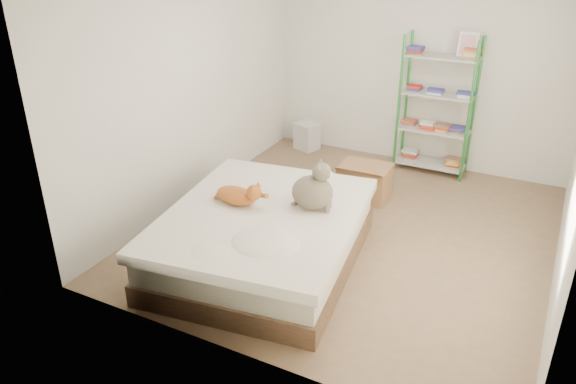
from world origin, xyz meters
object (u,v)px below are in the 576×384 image
Objects in this scene: bed at (263,237)px; cardboard_box at (364,181)px; grey_cat at (313,185)px; white_bin at (307,136)px; orange_cat at (236,194)px; shelf_unit at (436,109)px.

bed reaches higher than cardboard_box.
grey_cat reaches higher than bed.
grey_cat is 1.56m from cardboard_box.
grey_cat is 2.87m from white_bin.
bed is 4.96× the size of grey_cat.
orange_cat is 1.86m from cardboard_box.
white_bin is at bearing 11.91° from grey_cat.
shelf_unit reaches higher than cardboard_box.
cardboard_box is 1.63m from white_bin.
cardboard_box is at bearing -113.87° from shelf_unit.
cardboard_box is at bearing 74.06° from orange_cat.
grey_cat is 0.81× the size of cardboard_box.
orange_cat reaches higher than cardboard_box.
shelf_unit reaches higher than orange_cat.
grey_cat is 0.26× the size of shelf_unit.
shelf_unit reaches higher than grey_cat.
shelf_unit is at bearing 64.57° from cardboard_box.
bed is 3.00m from shelf_unit.
white_bin is (-0.88, 2.79, -0.08)m from bed.
orange_cat is 3.02m from shelf_unit.
cardboard_box is at bearing 70.84° from bed.
bed reaches higher than white_bin.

